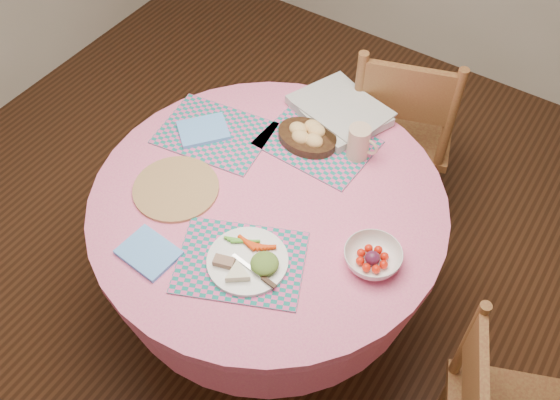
{
  "coord_description": "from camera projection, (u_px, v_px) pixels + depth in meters",
  "views": [
    {
      "loc": [
        0.78,
        -1.11,
        2.4
      ],
      "look_at": [
        0.05,
        0.0,
        0.78
      ],
      "focal_mm": 40.0,
      "sensor_mm": 36.0,
      "label": 1
    }
  ],
  "objects": [
    {
      "name": "ground",
      "position": [
        270.0,
        308.0,
        2.72
      ],
      "size": [
        4.0,
        4.0,
        0.0
      ],
      "primitive_type": "plane",
      "color": "#331C0F",
      "rests_on": "ground"
    },
    {
      "name": "dining_table",
      "position": [
        269.0,
        233.0,
        2.29
      ],
      "size": [
        1.24,
        1.24,
        0.75
      ],
      "color": "pink",
      "rests_on": "ground"
    },
    {
      "name": "chair_back",
      "position": [
        400.0,
        128.0,
        2.72
      ],
      "size": [
        0.56,
        0.55,
        0.97
      ],
      "rotation": [
        0.0,
        0.0,
        3.46
      ],
      "color": "brown",
      "rests_on": "ground"
    },
    {
      "name": "placemat_front",
      "position": [
        241.0,
        262.0,
        1.97
      ],
      "size": [
        0.49,
        0.44,
        0.01
      ],
      "primitive_type": "cube",
      "rotation": [
        0.0,
        0.0,
        0.41
      ],
      "color": "#157870",
      "rests_on": "dining_table"
    },
    {
      "name": "placemat_left",
      "position": [
        215.0,
        133.0,
        2.34
      ],
      "size": [
        0.44,
        0.35,
        0.01
      ],
      "primitive_type": "cube",
      "rotation": [
        0.0,
        0.0,
        0.14
      ],
      "color": "#157870",
      "rests_on": "dining_table"
    },
    {
      "name": "placemat_back",
      "position": [
        318.0,
        143.0,
        2.31
      ],
      "size": [
        0.41,
        0.32,
        0.01
      ],
      "primitive_type": "cube",
      "rotation": [
        0.0,
        0.0,
        -0.04
      ],
      "color": "#157870",
      "rests_on": "dining_table"
    },
    {
      "name": "wicker_trivet",
      "position": [
        176.0,
        189.0,
        2.16
      ],
      "size": [
        0.3,
        0.3,
        0.01
      ],
      "primitive_type": "cylinder",
      "color": "brown",
      "rests_on": "dining_table"
    },
    {
      "name": "napkin_near",
      "position": [
        149.0,
        253.0,
        1.99
      ],
      "size": [
        0.19,
        0.16,
        0.01
      ],
      "primitive_type": "cube",
      "rotation": [
        0.0,
        0.0,
        -0.09
      ],
      "color": "#63A7FF",
      "rests_on": "dining_table"
    },
    {
      "name": "napkin_far",
      "position": [
        203.0,
        130.0,
        2.34
      ],
      "size": [
        0.22,
        0.23,
        0.01
      ],
      "primitive_type": "cube",
      "rotation": [
        0.0,
        0.0,
        0.88
      ],
      "color": "#63A7FF",
      "rests_on": "placemat_left"
    },
    {
      "name": "dinner_plate",
      "position": [
        248.0,
        262.0,
        1.95
      ],
      "size": [
        0.26,
        0.26,
        0.05
      ],
      "rotation": [
        0.0,
        0.0,
        0.3
      ],
      "color": "white",
      "rests_on": "placemat_front"
    },
    {
      "name": "bread_bowl",
      "position": [
        308.0,
        135.0,
        2.29
      ],
      "size": [
        0.23,
        0.23,
        0.08
      ],
      "color": "black",
      "rests_on": "placemat_back"
    },
    {
      "name": "latte_mug",
      "position": [
        359.0,
        143.0,
        2.21
      ],
      "size": [
        0.12,
        0.08,
        0.13
      ],
      "color": "#CFAC8E",
      "rests_on": "placemat_back"
    },
    {
      "name": "fruit_bowl",
      "position": [
        373.0,
        258.0,
        1.95
      ],
      "size": [
        0.24,
        0.24,
        0.06
      ],
      "rotation": [
        0.0,
        0.0,
        -0.4
      ],
      "color": "white",
      "rests_on": "dining_table"
    },
    {
      "name": "newspaper_stack",
      "position": [
        340.0,
        110.0,
        2.39
      ],
      "size": [
        0.42,
        0.38,
        0.04
      ],
      "rotation": [
        0.0,
        0.0,
        -0.4
      ],
      "color": "silver",
      "rests_on": "dining_table"
    }
  ]
}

